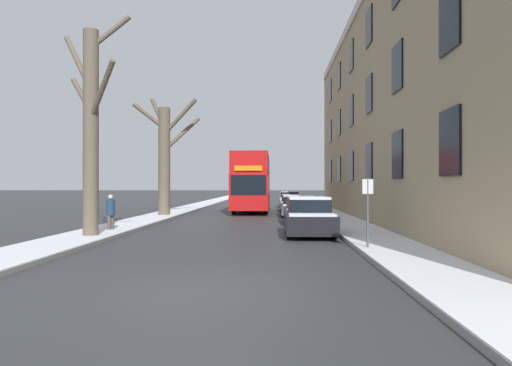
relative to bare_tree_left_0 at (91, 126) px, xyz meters
The scene contains 14 objects.
ground_plane 10.42m from the bare_tree_left_0, 57.89° to the right, with size 320.00×320.00×0.00m, color #303335.
sidewalk_left 45.11m from the bare_tree_left_0, 90.32° to the left, with size 2.21×130.00×0.16m.
sidewalk_right 46.29m from the bare_tree_left_0, 76.98° to the left, with size 2.21×130.00×0.16m.
terrace_facade_right 18.23m from the bare_tree_left_0, 28.07° to the left, with size 9.10×35.06×12.44m.
bare_tree_left_0 is the anchor object (origin of this frame).
bare_tree_left_1 11.67m from the bare_tree_left_0, 90.17° to the left, with size 4.10×2.63×7.50m.
double_decker_bus 18.56m from the bare_tree_left_0, 73.84° to the left, with size 2.58×10.32×4.24m.
parked_car_0 9.05m from the bare_tree_left_0, 11.29° to the left, with size 1.89×4.03×1.54m.
parked_car_1 11.46m from the bare_tree_left_0, 41.34° to the left, with size 1.68×4.12×1.47m.
parked_car_2 15.50m from the bare_tree_left_0, 57.14° to the left, with size 1.89×4.08×1.33m.
parked_car_3 20.41m from the bare_tree_left_0, 65.96° to the left, with size 1.86×3.95×1.29m.
parked_car_4 26.05m from the bare_tree_left_0, 71.51° to the left, with size 1.79×4.11×1.42m.
pedestrian_left_sidewalk 3.95m from the bare_tree_left_0, 90.91° to the left, with size 0.35×0.35×1.61m.
street_sign_post 10.43m from the bare_tree_left_0, 16.98° to the right, with size 0.32×0.07×2.22m.
Camera 1 is at (1.72, -8.55, 2.02)m, focal length 32.00 mm.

